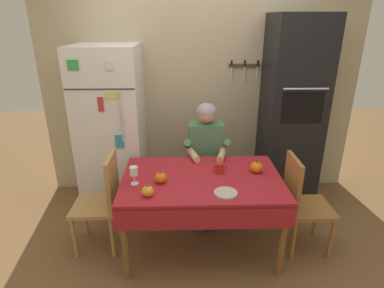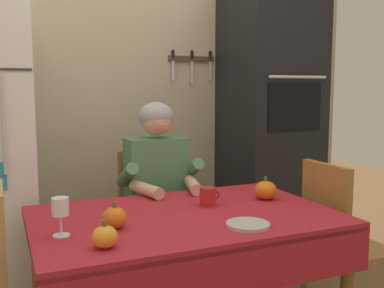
% 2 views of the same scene
% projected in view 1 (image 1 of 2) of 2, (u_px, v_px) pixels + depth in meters
% --- Properties ---
extents(ground_plane, '(10.00, 10.00, 0.00)m').
position_uv_depth(ground_plane, '(202.00, 252.00, 2.97)').
color(ground_plane, brown).
rests_on(ground_plane, ground).
extents(back_wall_assembly, '(3.70, 0.13, 2.60)m').
position_uv_depth(back_wall_assembly, '(200.00, 86.00, 3.74)').
color(back_wall_assembly, '#BCAD89').
rests_on(back_wall_assembly, ground).
extents(refrigerator, '(0.68, 0.71, 1.80)m').
position_uv_depth(refrigerator, '(112.00, 129.00, 3.50)').
color(refrigerator, white).
rests_on(refrigerator, ground).
extents(wall_oven, '(0.60, 0.64, 2.10)m').
position_uv_depth(wall_oven, '(291.00, 114.00, 3.54)').
color(wall_oven, black).
rests_on(wall_oven, ground).
extents(dining_table, '(1.40, 0.90, 0.74)m').
position_uv_depth(dining_table, '(202.00, 187.00, 2.80)').
color(dining_table, brown).
rests_on(dining_table, ground).
extents(chair_behind_person, '(0.40, 0.40, 0.93)m').
position_uv_depth(chair_behind_person, '(205.00, 163.00, 3.59)').
color(chair_behind_person, '#9E6B33').
rests_on(chair_behind_person, ground).
extents(seated_person, '(0.47, 0.55, 1.25)m').
position_uv_depth(seated_person, '(206.00, 152.00, 3.33)').
color(seated_person, '#38384C').
rests_on(seated_person, ground).
extents(chair_right_side, '(0.40, 0.40, 0.93)m').
position_uv_depth(chair_right_side, '(301.00, 200.00, 2.86)').
color(chair_right_side, '#9E6B33').
rests_on(chair_right_side, ground).
extents(chair_left_side, '(0.40, 0.40, 0.93)m').
position_uv_depth(chair_left_side, '(103.00, 198.00, 2.89)').
color(chair_left_side, tan).
rests_on(chair_left_side, ground).
extents(coffee_mug, '(0.11, 0.08, 0.09)m').
position_uv_depth(coffee_mug, '(219.00, 168.00, 2.86)').
color(coffee_mug, '#B2231E').
rests_on(coffee_mug, dining_table).
extents(wine_glass, '(0.07, 0.07, 0.16)m').
position_uv_depth(wine_glass, '(134.00, 172.00, 2.64)').
color(wine_glass, white).
rests_on(wine_glass, dining_table).
extents(pumpkin_large, '(0.10, 0.10, 0.11)m').
position_uv_depth(pumpkin_large, '(148.00, 191.00, 2.48)').
color(pumpkin_large, orange).
rests_on(pumpkin_large, dining_table).
extents(pumpkin_medium, '(0.12, 0.12, 0.12)m').
position_uv_depth(pumpkin_medium, '(257.00, 167.00, 2.86)').
color(pumpkin_medium, orange).
rests_on(pumpkin_medium, dining_table).
extents(pumpkin_small, '(0.10, 0.10, 0.11)m').
position_uv_depth(pumpkin_small, '(161.00, 178.00, 2.68)').
color(pumpkin_small, orange).
rests_on(pumpkin_small, dining_table).
extents(serving_tray, '(0.19, 0.19, 0.02)m').
position_uv_depth(serving_tray, '(226.00, 193.00, 2.52)').
color(serving_tray, '#B7B2A8').
rests_on(serving_tray, dining_table).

